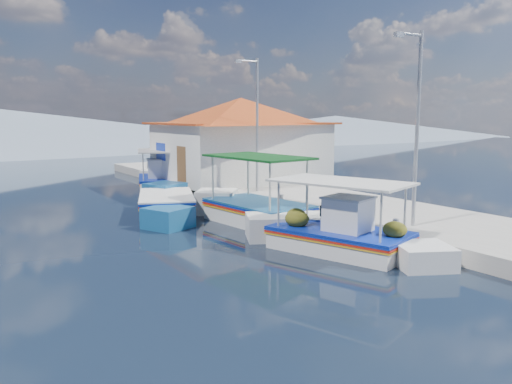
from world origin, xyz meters
TOP-DOWN VIEW (x-y plane):
  - ground at (0.00, 0.00)m, footprint 160.00×160.00m
  - quay at (5.90, 6.00)m, footprint 5.00×44.00m
  - bollards at (3.80, 5.25)m, footprint 0.20×17.20m
  - main_caique at (1.78, 2.37)m, footprint 3.48×6.72m
  - caique_green_canopy at (1.98, 7.05)m, footprint 2.68×7.41m
  - caique_blue_hull at (-0.24, 10.42)m, footprint 3.77×6.51m
  - caique_far at (2.29, 17.28)m, footprint 3.51×6.32m
  - harbor_building at (6.20, 15.00)m, footprint 10.49×10.49m
  - lamp_post_near at (4.51, 2.00)m, footprint 1.21×0.14m
  - lamp_post_far at (4.51, 11.00)m, footprint 1.21×0.14m
  - mountain_ridge at (6.54, 56.00)m, footprint 171.40×96.00m

SIDE VIEW (x-z plane):
  - ground at x=0.00m, z-range 0.00..0.00m
  - quay at x=5.90m, z-range 0.00..0.50m
  - caique_blue_hull at x=-0.24m, z-range -0.29..0.96m
  - caique_green_canopy at x=1.98m, z-range -0.98..1.81m
  - caique_far at x=2.29m, z-range -0.74..1.62m
  - main_caique at x=1.78m, z-range -0.72..1.61m
  - bollards at x=3.80m, z-range 0.50..0.80m
  - mountain_ridge at x=6.54m, z-range -0.71..4.79m
  - harbor_building at x=6.20m, z-range 0.58..4.98m
  - lamp_post_near at x=4.51m, z-range 0.85..6.85m
  - lamp_post_far at x=4.51m, z-range 0.85..6.85m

